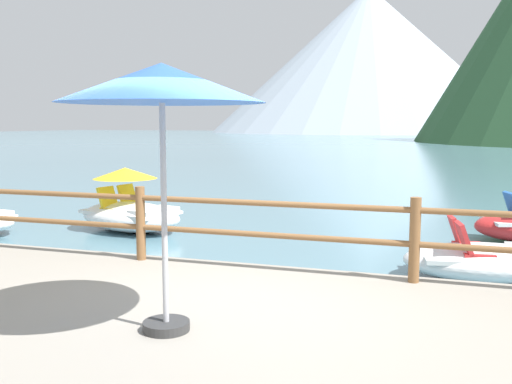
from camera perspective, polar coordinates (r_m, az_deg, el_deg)
ground_plane at (r=44.99m, az=15.62°, el=3.90°), size 200.00×200.00×0.00m
dock_railing at (r=6.85m, az=1.11°, el=-3.10°), size 23.92×0.12×0.95m
beach_umbrella at (r=4.79m, az=-9.34°, el=10.23°), size 1.70×1.70×2.24m
pedal_boat_1 at (r=8.58m, az=21.84°, el=-6.36°), size 2.40×1.66×0.84m
pedal_boat_3 at (r=11.77m, az=-12.38°, el=-1.71°), size 2.63×1.92×1.27m
distant_peak at (r=135.14m, az=11.03°, el=12.68°), size 70.36×70.36×32.12m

